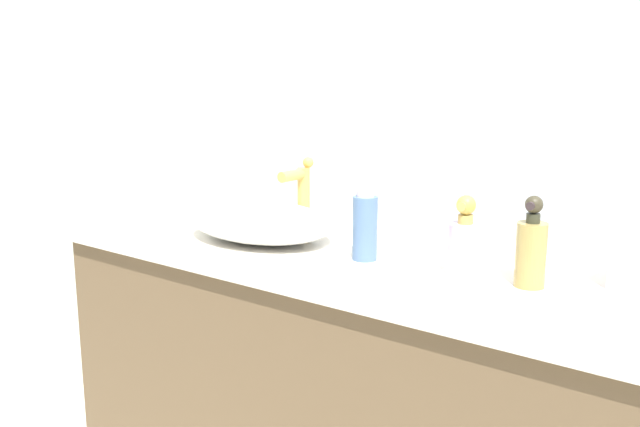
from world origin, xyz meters
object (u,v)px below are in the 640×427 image
(perfume_bottle, at_px, (365,227))
(sink_basin, at_px, (261,222))
(lotion_bottle, at_px, (464,243))
(soap_dispenser, at_px, (531,249))

(perfume_bottle, bearing_deg, sink_basin, -179.64)
(sink_basin, height_order, perfume_bottle, perfume_bottle)
(lotion_bottle, bearing_deg, perfume_bottle, -174.10)
(soap_dispenser, xyz_separation_m, lotion_bottle, (-0.13, -0.01, -0.01))
(sink_basin, relative_size, perfume_bottle, 2.50)
(perfume_bottle, bearing_deg, lotion_bottle, 5.90)
(lotion_bottle, bearing_deg, soap_dispenser, 3.77)
(lotion_bottle, relative_size, perfume_bottle, 1.06)
(soap_dispenser, height_order, lotion_bottle, soap_dispenser)
(soap_dispenser, xyz_separation_m, perfume_bottle, (-0.35, -0.03, 0.00))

